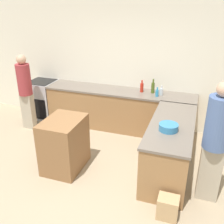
# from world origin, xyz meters

# --- Properties ---
(ground_plane) EXTENTS (14.00, 14.00, 0.00)m
(ground_plane) POSITION_xyz_m (0.00, 0.00, 0.00)
(ground_plane) COLOR tan
(wall_back) EXTENTS (8.00, 0.06, 2.70)m
(wall_back) POSITION_xyz_m (0.00, 2.39, 1.35)
(wall_back) COLOR silver
(wall_back) RESTS_ON ground_plane
(counter_back) EXTENTS (3.25, 0.66, 0.89)m
(counter_back) POSITION_xyz_m (0.00, 2.05, 0.44)
(counter_back) COLOR olive
(counter_back) RESTS_ON ground_plane
(counter_peninsula) EXTENTS (0.69, 1.86, 0.89)m
(counter_peninsula) POSITION_xyz_m (1.28, 0.82, 0.44)
(counter_peninsula) COLOR olive
(counter_peninsula) RESTS_ON ground_plane
(range_oven) EXTENTS (0.61, 0.64, 0.90)m
(range_oven) POSITION_xyz_m (-1.94, 2.05, 0.45)
(range_oven) COLOR #ADADB2
(range_oven) RESTS_ON ground_plane
(island_table) EXTENTS (0.59, 0.78, 0.90)m
(island_table) POSITION_xyz_m (-0.41, 0.31, 0.45)
(island_table) COLOR brown
(island_table) RESTS_ON ground_plane
(mixing_bowl) EXTENTS (0.29, 0.29, 0.10)m
(mixing_bowl) POSITION_xyz_m (1.25, 0.55, 0.94)
(mixing_bowl) COLOR teal
(mixing_bowl) RESTS_ON counter_peninsula
(hot_sauce_bottle) EXTENTS (0.07, 0.07, 0.25)m
(hot_sauce_bottle) POSITION_xyz_m (0.48, 2.11, 0.99)
(hot_sauce_bottle) COLOR red
(hot_sauce_bottle) RESTS_ON counter_back
(vinegar_bottle_clear) EXTENTS (0.08, 0.08, 0.20)m
(vinegar_bottle_clear) POSITION_xyz_m (0.90, 2.05, 0.96)
(vinegar_bottle_clear) COLOR silver
(vinegar_bottle_clear) RESTS_ON counter_back
(dish_soap_bottle) EXTENTS (0.06, 0.06, 0.19)m
(dish_soap_bottle) POSITION_xyz_m (0.83, 1.95, 0.96)
(dish_soap_bottle) COLOR #338CBF
(dish_soap_bottle) RESTS_ON counter_back
(olive_oil_bottle) EXTENTS (0.07, 0.07, 0.30)m
(olive_oil_bottle) POSITION_xyz_m (0.71, 2.13, 1.00)
(olive_oil_bottle) COLOR #475B1E
(olive_oil_bottle) RESTS_ON counter_back
(person_by_range) EXTENTS (0.29, 0.29, 1.65)m
(person_by_range) POSITION_xyz_m (-1.91, 1.40, 0.91)
(person_by_range) COLOR #ADA38E
(person_by_range) RESTS_ON ground_plane
(person_at_peninsula) EXTENTS (0.34, 0.34, 1.78)m
(person_at_peninsula) POSITION_xyz_m (1.91, 0.31, 0.97)
(person_at_peninsula) COLOR #ADA38E
(person_at_peninsula) RESTS_ON ground_plane
(paper_bag) EXTENTS (0.28, 0.22, 0.32)m
(paper_bag) POSITION_xyz_m (1.42, -0.26, 0.16)
(paper_bag) COLOR tan
(paper_bag) RESTS_ON ground_plane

